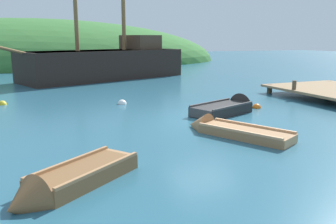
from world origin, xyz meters
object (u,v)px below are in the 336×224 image
object	(u,v)px
buoy_white	(122,104)
buoy_yellow	(2,105)
buoy_orange	(257,108)
rowboat_portside	(228,132)
rowboat_near_dock	(68,184)
sailing_ship	(107,67)
rowboat_outer_right	(229,109)

from	to	relation	value
buoy_white	buoy_yellow	bearing A→B (deg)	159.09
buoy_yellow	buoy_white	bearing A→B (deg)	-20.91
buoy_yellow	buoy_orange	xyz separation A→B (m)	(10.27, -5.12, 0.00)
rowboat_portside	buoy_yellow	xyz separation A→B (m)	(-6.82, 8.34, -0.08)
rowboat_near_dock	buoy_orange	bearing A→B (deg)	177.09
sailing_ship	buoy_orange	distance (m)	14.28
rowboat_portside	rowboat_outer_right	bearing A→B (deg)	-58.98
sailing_ship	buoy_orange	world-z (taller)	sailing_ship
rowboat_portside	buoy_orange	distance (m)	4.71
rowboat_near_dock	buoy_yellow	xyz separation A→B (m)	(-1.56, 10.73, -0.11)
buoy_yellow	buoy_orange	size ratio (longest dim) A/B	0.99
rowboat_near_dock	buoy_orange	xyz separation A→B (m)	(8.71, 5.60, -0.11)
buoy_orange	rowboat_outer_right	bearing A→B (deg)	-167.16
buoy_yellow	rowboat_portside	bearing A→B (deg)	-50.71
rowboat_outer_right	rowboat_portside	bearing A→B (deg)	-144.26
sailing_ship	buoy_white	world-z (taller)	sailing_ship
buoy_white	rowboat_near_dock	bearing A→B (deg)	-111.95
rowboat_portside	buoy_orange	xyz separation A→B (m)	(3.45, 3.21, -0.08)
rowboat_portside	buoy_orange	size ratio (longest dim) A/B	9.60
sailing_ship	buoy_white	size ratio (longest dim) A/B	35.23
sailing_ship	buoy_yellow	distance (m)	11.13
buoy_white	buoy_orange	xyz separation A→B (m)	(5.17, -3.17, 0.00)
rowboat_near_dock	buoy_yellow	bearing A→B (deg)	-117.38
buoy_white	buoy_orange	distance (m)	6.06
rowboat_portside	sailing_ship	bearing A→B (deg)	-26.54
rowboat_near_dock	buoy_yellow	world-z (taller)	rowboat_near_dock
buoy_white	rowboat_outer_right	bearing A→B (deg)	-45.06
rowboat_portside	rowboat_near_dock	bearing A→B (deg)	88.05
sailing_ship	buoy_white	distance (m)	10.84
sailing_ship	rowboat_portside	distance (m)	17.07
rowboat_portside	buoy_orange	world-z (taller)	rowboat_portside
rowboat_outer_right	rowboat_near_dock	world-z (taller)	rowboat_outer_right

